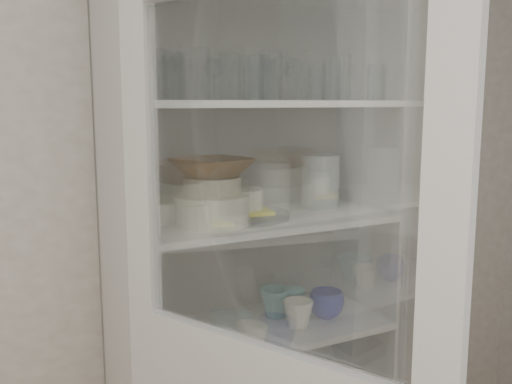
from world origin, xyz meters
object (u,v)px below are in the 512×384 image
mug_white (298,314)px  measuring_cups (216,339)px  goblet_2 (279,77)px  goblet_3 (293,78)px  pantry_cabinet (248,299)px  teal_jar (294,302)px  plate_stack_front (212,210)px  mug_teal (276,302)px  plate_stack_back (167,209)px  goblet_0 (162,72)px  goblet_1 (214,78)px  terracotta_bowl (212,167)px  cream_bowl (212,186)px  mug_blue (327,304)px  yellow_trivet (240,210)px  white_canister (144,328)px  white_ramekin (240,199)px  glass_platter (240,215)px  grey_bowl_stack (320,181)px

mug_white → measuring_cups: size_ratio=1.21×
goblet_2 → goblet_3: (0.07, 0.01, -0.00)m
pantry_cabinet → goblet_2: pantry_cabinet is taller
mug_white → teal_jar: bearing=56.4°
plate_stack_front → measuring_cups: bearing=-96.8°
mug_teal → pantry_cabinet: bearing=159.0°
goblet_2 → plate_stack_back: goblet_2 is taller
goblet_0 → teal_jar: size_ratio=1.83×
plate_stack_back → goblet_1: bearing=-8.8°
pantry_cabinet → teal_jar: (0.17, -0.04, -0.03)m
plate_stack_front → terracotta_bowl: (-0.00, 0.00, 0.14)m
terracotta_bowl → measuring_cups: terracotta_bowl is taller
cream_bowl → mug_blue: (0.46, -0.00, -0.48)m
goblet_0 → yellow_trivet: goblet_0 is taller
mug_white → measuring_cups: (-0.32, 0.00, -0.03)m
cream_bowl → white_canister: bearing=166.2°
pantry_cabinet → mug_white: size_ratio=19.48×
goblet_2 → cream_bowl: size_ratio=0.90×
white_ramekin → goblet_3: bearing=18.8°
white_ramekin → measuring_cups: white_ramekin is taller
mug_white → measuring_cups: bearing=169.7°
mug_white → cream_bowl: bearing=164.2°
goblet_2 → glass_platter: bearing=-157.7°
teal_jar → mug_white: bearing=-114.2°
cream_bowl → mug_blue: size_ratio=1.47×
goblet_0 → goblet_1: 0.18m
terracotta_bowl → white_ramekin: (0.13, 0.05, -0.12)m
plate_stack_front → measuring_cups: (-0.00, -0.03, -0.43)m
yellow_trivet → plate_stack_back: bearing=156.8°
white_ramekin → measuring_cups: size_ratio=1.79×
glass_platter → white_ramekin: bearing=0.0°
goblet_0 → goblet_2: bearing=-0.2°
goblet_3 → white_ramekin: 0.50m
cream_bowl → measuring_cups: (-0.00, -0.03, -0.51)m
plate_stack_back → white_canister: size_ratio=1.65×
pantry_cabinet → mug_teal: size_ratio=17.97×
goblet_0 → plate_stack_front: (0.11, -0.14, -0.44)m
yellow_trivet → mug_white: size_ratio=1.73×
goblet_3 → white_canister: bearing=-171.8°
goblet_0 → mug_white: goblet_0 is taller
grey_bowl_stack → mug_white: bearing=-143.9°
goblet_1 → teal_jar: 0.88m
terracotta_bowl → measuring_cups: (-0.00, -0.03, -0.57)m
teal_jar → measuring_cups: (-0.36, -0.10, -0.03)m
white_ramekin → goblet_0: bearing=161.1°
pantry_cabinet → measuring_cups: pantry_cabinet is taller
goblet_3 → goblet_0: bearing=-179.2°
terracotta_bowl → grey_bowl_stack: terracotta_bowl is taller
pantry_cabinet → mug_white: bearing=-50.4°
pantry_cabinet → glass_platter: (-0.06, -0.06, 0.33)m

